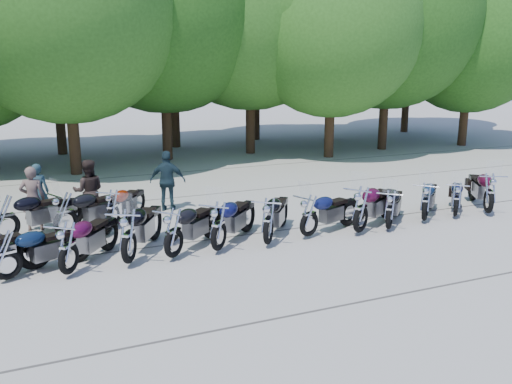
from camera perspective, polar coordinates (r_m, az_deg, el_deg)
name	(u,v)px	position (r m, az deg, el deg)	size (l,w,h in m)	color
ground	(281,252)	(12.65, 2.64, -6.33)	(90.00, 90.00, 0.00)	#A5A195
tree_3	(63,5)	(22.12, -19.62, 18.07)	(8.70, 8.70, 10.67)	#3A2614
tree_4	(162,5)	(24.60, -9.86, 18.83)	(9.13, 9.13, 11.20)	#3A2614
tree_5	(250,10)	(25.94, -0.64, 18.59)	(9.04, 9.04, 11.10)	#3A2614
tree_6	(333,26)	(25.05, 8.06, 16.90)	(8.00, 8.00, 9.82)	#3A2614
tree_7	(389,17)	(27.89, 13.82, 17.49)	(8.79, 8.79, 10.79)	#3A2614
tree_8	(471,38)	(30.36, 21.70, 14.86)	(7.53, 7.53, 9.25)	#3A2614
tree_11	(53,35)	(27.22, -20.61, 15.25)	(7.56, 7.56, 9.28)	#3A2614
tree_12	(172,32)	(28.10, -8.81, 16.32)	(7.88, 7.88, 9.67)	#3A2614
tree_13	(256,29)	(30.63, -0.02, 16.82)	(8.31, 8.31, 10.20)	#3A2614
tree_14	(333,33)	(31.17, 8.08, 16.25)	(8.02, 8.02, 9.84)	#3A2614
tree_15	(411,15)	(35.36, 16.04, 17.49)	(9.67, 9.67, 11.86)	#3A2614
motorcycle_1	(6,254)	(11.86, -24.82, -5.92)	(0.65, 2.12, 1.20)	#0C1B35
motorcycle_2	(68,247)	(11.67, -19.21, -5.45)	(0.70, 2.30, 1.30)	#3F0829
motorcycle_3	(128,235)	(11.90, -13.30, -4.40)	(0.76, 2.50, 1.41)	black
motorcycle_4	(173,231)	(12.07, -8.69, -4.13)	(0.71, 2.35, 1.33)	black
motorcycle_5	(219,225)	(12.40, -3.97, -3.45)	(0.73, 2.40, 1.36)	#0D103C
motorcycle_6	(268,220)	(12.80, 1.31, -2.95)	(0.71, 2.35, 1.33)	black
motorcycle_7	(309,214)	(13.45, 5.63, -2.35)	(0.68, 2.22, 1.26)	#0D133C
motorcycle_8	(361,208)	(13.90, 10.99, -1.67)	(0.76, 2.50, 1.41)	#3F0825
motorcycle_9	(390,209)	(14.41, 13.91, -1.71)	(0.65, 2.14, 1.21)	black
motorcycle_10	(426,200)	(15.42, 17.44, -0.86)	(0.67, 2.21, 1.25)	#0D213D
motorcycle_11	(457,198)	(16.15, 20.36, -0.62)	(0.62, 2.05, 1.16)	#0B1033
motorcycle_12	(490,192)	(16.78, 23.37, 0.01)	(0.74, 2.45, 1.38)	#3F081F
motorcycle_13	(5,216)	(14.43, -24.87, -2.33)	(0.71, 2.34, 1.33)	black
motorcycle_14	(65,212)	(14.27, -19.46, -2.04)	(0.70, 2.31, 1.31)	black
motorcycle_15	(113,207)	(14.63, -14.87, -1.56)	(0.64, 2.12, 1.20)	maroon
rider_0	(33,199)	(15.15, -22.46, -0.65)	(0.62, 0.41, 1.70)	brown
rider_1	(89,191)	(15.42, -17.20, 0.10)	(0.85, 0.66, 1.74)	#2B211D
rider_2	(168,181)	(16.10, -9.28, 1.17)	(1.05, 0.44, 1.78)	#1B3038
rider_3	(38,191)	(16.20, -21.94, 0.05)	(0.58, 0.38, 1.58)	#203A44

